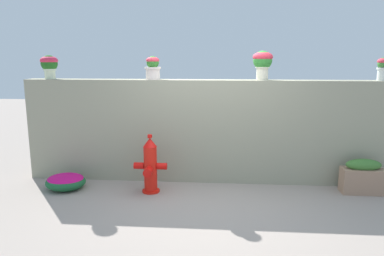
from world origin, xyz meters
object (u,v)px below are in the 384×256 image
at_px(potted_plant_1, 153,67).
at_px(potted_plant_3, 384,67).
at_px(potted_plant_0, 49,64).
at_px(fire_hydrant, 150,166).
at_px(potted_plant_2, 263,61).
at_px(flower_bush_left, 66,181).
at_px(planter_box, 362,177).

xyz_separation_m(potted_plant_1, potted_plant_3, (3.60, -0.00, 0.01)).
relative_size(potted_plant_0, fire_hydrant, 0.43).
height_order(potted_plant_1, fire_hydrant, potted_plant_1).
height_order(potted_plant_2, flower_bush_left, potted_plant_2).
distance_m(fire_hydrant, planter_box, 3.23).
height_order(fire_hydrant, flower_bush_left, fire_hydrant).
relative_size(potted_plant_1, flower_bush_left, 0.60).
height_order(potted_plant_1, potted_plant_2, potted_plant_2).
relative_size(potted_plant_0, flower_bush_left, 0.63).
height_order(potted_plant_2, potted_plant_3, potted_plant_2).
xyz_separation_m(potted_plant_3, planter_box, (-0.33, -0.42, -1.64)).
height_order(potted_plant_2, fire_hydrant, potted_plant_2).
bearing_deg(fire_hydrant, potted_plant_2, 21.61).
relative_size(potted_plant_0, planter_box, 0.63).
distance_m(potted_plant_0, flower_bush_left, 1.95).
height_order(potted_plant_0, potted_plant_3, potted_plant_0).
bearing_deg(potted_plant_2, flower_bush_left, -168.10).
xyz_separation_m(fire_hydrant, planter_box, (3.22, 0.22, -0.15)).
distance_m(potted_plant_1, flower_bush_left, 2.28).
distance_m(potted_plant_2, fire_hydrant, 2.41).
height_order(potted_plant_3, flower_bush_left, potted_plant_3).
distance_m(flower_bush_left, planter_box, 4.58).
bearing_deg(flower_bush_left, potted_plant_1, 24.89).
xyz_separation_m(potted_plant_0, potted_plant_1, (1.74, -0.02, -0.04)).
xyz_separation_m(potted_plant_0, planter_box, (5.00, -0.44, -1.67)).
xyz_separation_m(potted_plant_3, fire_hydrant, (-3.55, -0.64, -1.49)).
distance_m(potted_plant_0, fire_hydrant, 2.43).
height_order(potted_plant_1, potted_plant_3, potted_plant_1).
distance_m(potted_plant_2, planter_box, 2.34).
distance_m(potted_plant_1, fire_hydrant, 1.61).
xyz_separation_m(fire_hydrant, flower_bush_left, (-1.36, 0.03, -0.28)).
bearing_deg(potted_plant_0, potted_plant_3, -0.26).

